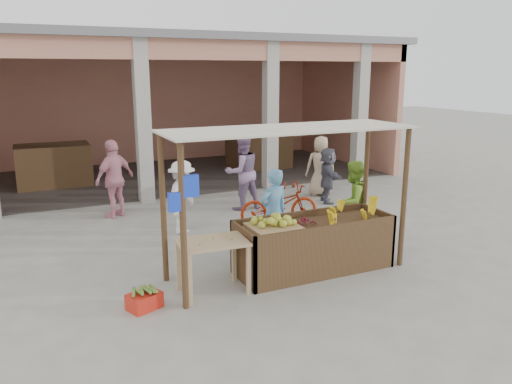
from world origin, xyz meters
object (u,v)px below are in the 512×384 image
side_table (213,250)px  red_crate (144,301)px  fruit_stall (314,247)px  vendor_blue (274,209)px  vendor_green (353,200)px  motorcycle (279,204)px

side_table → red_crate: side_table is taller
side_table → fruit_stall: bearing=7.9°
fruit_stall → red_crate: fruit_stall is taller
side_table → red_crate: size_ratio=2.37×
fruit_stall → side_table: bearing=-176.0°
fruit_stall → side_table: 1.84m
red_crate → vendor_blue: vendor_blue is taller
vendor_green → motorcycle: size_ratio=0.94×
red_crate → vendor_green: 4.45m
vendor_blue → side_table: bearing=23.0°
red_crate → fruit_stall: bearing=-18.0°
fruit_stall → motorcycle: 2.55m
vendor_blue → motorcycle: vendor_blue is taller
fruit_stall → vendor_blue: bearing=106.9°
side_table → motorcycle: bearing=50.5°
motorcycle → red_crate: bearing=136.2°
fruit_stall → side_table: (-1.82, -0.13, 0.27)m
vendor_blue → vendor_green: bearing=166.1°
vendor_green → vendor_blue: bearing=-21.0°
side_table → red_crate: bearing=-171.1°
side_table → vendor_green: bearing=21.0°
vendor_blue → motorcycle: bearing=-132.1°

